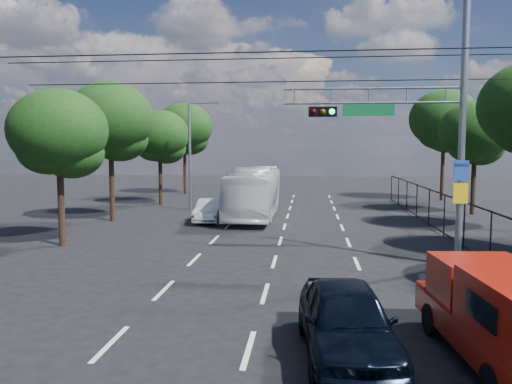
# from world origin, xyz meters

# --- Properties ---
(ground) EXTENTS (120.00, 120.00, 0.00)m
(ground) POSITION_xyz_m (0.00, 0.00, 0.00)
(ground) COLOR black
(ground) RESTS_ON ground
(lane_markings) EXTENTS (6.12, 38.00, 0.01)m
(lane_markings) POSITION_xyz_m (-0.00, 14.00, 0.01)
(lane_markings) COLOR beige
(lane_markings) RESTS_ON ground
(signal_mast) EXTENTS (6.43, 0.39, 9.50)m
(signal_mast) POSITION_xyz_m (5.28, 7.99, 5.24)
(signal_mast) COLOR slate
(signal_mast) RESTS_ON ground
(streetlight_left) EXTENTS (2.09, 0.22, 7.08)m
(streetlight_left) POSITION_xyz_m (-6.33, 22.00, 3.94)
(streetlight_left) COLOR slate
(streetlight_left) RESTS_ON ground
(utility_wires) EXTENTS (22.00, 5.04, 0.74)m
(utility_wires) POSITION_xyz_m (0.00, 8.83, 7.23)
(utility_wires) COLOR black
(utility_wires) RESTS_ON ground
(fence_right) EXTENTS (0.06, 34.03, 2.00)m
(fence_right) POSITION_xyz_m (7.60, 12.17, 1.03)
(fence_right) COLOR black
(fence_right) RESTS_ON ground
(tree_right_d) EXTENTS (4.32, 4.32, 7.02)m
(tree_right_d) POSITION_xyz_m (11.42, 22.02, 4.85)
(tree_right_d) COLOR black
(tree_right_d) RESTS_ON ground
(tree_right_e) EXTENTS (5.28, 5.28, 8.58)m
(tree_right_e) POSITION_xyz_m (11.62, 30.02, 5.94)
(tree_right_e) COLOR black
(tree_right_e) RESTS_ON ground
(tree_left_b) EXTENTS (4.08, 4.08, 6.63)m
(tree_left_b) POSITION_xyz_m (-9.18, 10.02, 4.58)
(tree_left_b) COLOR black
(tree_left_b) RESTS_ON ground
(tree_left_c) EXTENTS (4.80, 4.80, 7.80)m
(tree_left_c) POSITION_xyz_m (-9.78, 17.02, 5.40)
(tree_left_c) COLOR black
(tree_left_c) RESTS_ON ground
(tree_left_d) EXTENTS (4.20, 4.20, 6.83)m
(tree_left_d) POSITION_xyz_m (-9.38, 25.02, 4.72)
(tree_left_d) COLOR black
(tree_left_d) RESTS_ON ground
(tree_left_e) EXTENTS (4.92, 4.92, 7.99)m
(tree_left_e) POSITION_xyz_m (-9.58, 33.02, 5.53)
(tree_left_e) COLOR black
(tree_left_e) RESTS_ON ground
(red_pickup) EXTENTS (2.32, 5.39, 1.96)m
(red_pickup) POSITION_xyz_m (5.01, -0.31, 1.04)
(red_pickup) COLOR black
(red_pickup) RESTS_ON ground
(navy_hatchback) EXTENTS (2.14, 4.53, 1.50)m
(navy_hatchback) POSITION_xyz_m (2.00, -0.18, 0.75)
(navy_hatchback) COLOR black
(navy_hatchback) RESTS_ON ground
(white_bus) EXTENTS (2.51, 10.60, 2.95)m
(white_bus) POSITION_xyz_m (-2.00, 19.83, 1.47)
(white_bus) COLOR silver
(white_bus) RESTS_ON ground
(white_van) EXTENTS (1.41, 3.89, 1.28)m
(white_van) POSITION_xyz_m (-4.24, 17.35, 0.64)
(white_van) COLOR silver
(white_van) RESTS_ON ground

